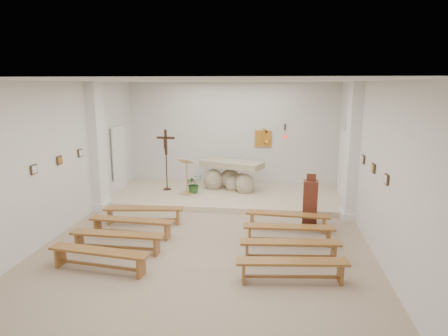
# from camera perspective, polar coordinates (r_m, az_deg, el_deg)

# --- Properties ---
(ground) EXTENTS (7.00, 10.00, 0.00)m
(ground) POSITION_cam_1_polar(r_m,az_deg,el_deg) (9.04, -2.31, -10.43)
(ground) COLOR tan
(ground) RESTS_ON ground
(wall_left) EXTENTS (0.02, 10.00, 3.50)m
(wall_left) POSITION_cam_1_polar(r_m,az_deg,el_deg) (9.73, -23.14, 0.98)
(wall_left) COLOR silver
(wall_left) RESTS_ON ground
(wall_right) EXTENTS (0.02, 10.00, 3.50)m
(wall_right) POSITION_cam_1_polar(r_m,az_deg,el_deg) (8.66, 20.99, -0.10)
(wall_right) COLOR silver
(wall_right) RESTS_ON ground
(wall_back) EXTENTS (7.00, 0.02, 3.50)m
(wall_back) POSITION_cam_1_polar(r_m,az_deg,el_deg) (13.41, 1.14, 4.72)
(wall_back) COLOR silver
(wall_back) RESTS_ON ground
(ceiling) EXTENTS (7.00, 10.00, 0.02)m
(ceiling) POSITION_cam_1_polar(r_m,az_deg,el_deg) (8.35, -2.52, 12.29)
(ceiling) COLOR silver
(ceiling) RESTS_ON wall_back
(sanctuary_platform) EXTENTS (6.98, 3.00, 0.15)m
(sanctuary_platform) POSITION_cam_1_polar(r_m,az_deg,el_deg) (12.29, 0.37, -3.93)
(sanctuary_platform) COLOR beige
(sanctuary_platform) RESTS_ON ground
(pilaster_left) EXTENTS (0.26, 0.55, 3.50)m
(pilaster_left) POSITION_cam_1_polar(r_m,az_deg,el_deg) (11.42, -17.62, 2.89)
(pilaster_left) COLOR white
(pilaster_left) RESTS_ON ground
(pilaster_right) EXTENTS (0.26, 0.55, 3.50)m
(pilaster_right) POSITION_cam_1_polar(r_m,az_deg,el_deg) (10.56, 17.85, 2.17)
(pilaster_right) COLOR white
(pilaster_right) RESTS_ON ground
(gold_wall_relief) EXTENTS (0.55, 0.04, 0.55)m
(gold_wall_relief) POSITION_cam_1_polar(r_m,az_deg,el_deg) (13.32, 5.63, 4.18)
(gold_wall_relief) COLOR gold
(gold_wall_relief) RESTS_ON wall_back
(sanctuary_lamp) EXTENTS (0.11, 0.36, 0.44)m
(sanctuary_lamp) POSITION_cam_1_polar(r_m,az_deg,el_deg) (13.05, 8.70, 4.65)
(sanctuary_lamp) COLOR black
(sanctuary_lamp) RESTS_ON wall_back
(station_frame_left_front) EXTENTS (0.03, 0.20, 0.20)m
(station_frame_left_front) POSITION_cam_1_polar(r_m,az_deg,el_deg) (9.05, -25.52, -0.18)
(station_frame_left_front) COLOR #42311D
(station_frame_left_front) RESTS_ON wall_left
(station_frame_left_mid) EXTENTS (0.03, 0.20, 0.20)m
(station_frame_left_mid) POSITION_cam_1_polar(r_m,az_deg,el_deg) (9.89, -22.45, 1.03)
(station_frame_left_mid) COLOR #42311D
(station_frame_left_mid) RESTS_ON wall_left
(station_frame_left_rear) EXTENTS (0.03, 0.20, 0.20)m
(station_frame_left_rear) POSITION_cam_1_polar(r_m,az_deg,el_deg) (10.76, -19.85, 2.04)
(station_frame_left_rear) COLOR #42311D
(station_frame_left_rear) RESTS_ON wall_left
(station_frame_right_front) EXTENTS (0.03, 0.20, 0.20)m
(station_frame_right_front) POSITION_cam_1_polar(r_m,az_deg,el_deg) (7.91, 22.18, -1.51)
(station_frame_right_front) COLOR #42311D
(station_frame_right_front) RESTS_ON wall_right
(station_frame_right_mid) EXTENTS (0.03, 0.20, 0.20)m
(station_frame_right_mid) POSITION_cam_1_polar(r_m,az_deg,el_deg) (8.86, 20.56, -0.02)
(station_frame_right_mid) COLOR #42311D
(station_frame_right_mid) RESTS_ON wall_right
(station_frame_right_rear) EXTENTS (0.03, 0.20, 0.20)m
(station_frame_right_rear) POSITION_cam_1_polar(r_m,az_deg,el_deg) (9.81, 19.25, 1.19)
(station_frame_right_rear) COLOR #42311D
(station_frame_right_rear) RESTS_ON wall_right
(radiator_left) EXTENTS (0.10, 0.85, 0.52)m
(radiator_left) POSITION_cam_1_polar(r_m,az_deg,el_deg) (12.37, -16.10, -3.37)
(radiator_left) COLOR silver
(radiator_left) RESTS_ON ground
(radiator_right) EXTENTS (0.10, 0.85, 0.52)m
(radiator_right) POSITION_cam_1_polar(r_m,az_deg,el_deg) (11.57, 17.06, -4.49)
(radiator_right) COLOR silver
(radiator_right) RESTS_ON ground
(altar) EXTENTS (2.08, 1.41, 1.00)m
(altar) POSITION_cam_1_polar(r_m,az_deg,el_deg) (12.61, 1.03, -1.36)
(altar) COLOR beige
(altar) RESTS_ON sanctuary_platform
(lectern) EXTENTS (0.47, 0.42, 1.12)m
(lectern) POSITION_cam_1_polar(r_m,az_deg,el_deg) (12.05, -5.37, -1.21)
(lectern) COLOR tan
(lectern) RESTS_ON sanctuary_platform
(crucifix_stand) EXTENTS (0.58, 0.25, 1.91)m
(crucifix_stand) POSITION_cam_1_polar(r_m,az_deg,el_deg) (12.55, -8.27, 1.80)
(crucifix_stand) COLOR #361A11
(crucifix_stand) RESTS_ON sanctuary_platform
(potted_plant) EXTENTS (0.68, 0.66, 0.57)m
(potted_plant) POSITION_cam_1_polar(r_m,az_deg,el_deg) (12.26, -4.32, -2.26)
(potted_plant) COLOR #285522
(potted_plant) RESTS_ON sanctuary_platform
(donation_pedestal) EXTENTS (0.38, 0.38, 1.30)m
(donation_pedestal) POSITION_cam_1_polar(r_m,az_deg,el_deg) (10.07, 12.21, -4.86)
(donation_pedestal) COLOR brown
(donation_pedestal) RESTS_ON ground
(bench_left_front) EXTENTS (1.99, 0.55, 0.42)m
(bench_left_front) POSITION_cam_1_polar(r_m,az_deg,el_deg) (10.20, -11.37, -6.14)
(bench_left_front) COLOR #915A2A
(bench_left_front) RESTS_ON ground
(bench_right_front) EXTENTS (1.98, 0.44, 0.42)m
(bench_right_front) POSITION_cam_1_polar(r_m,az_deg,el_deg) (9.71, 9.08, -7.00)
(bench_right_front) COLOR #915A2A
(bench_right_front) RESTS_ON ground
(bench_left_second) EXTENTS (1.98, 0.44, 0.42)m
(bench_left_second) POSITION_cam_1_polar(r_m,az_deg,el_deg) (9.43, -13.04, -7.73)
(bench_left_second) COLOR #915A2A
(bench_left_second) RESTS_ON ground
(bench_right_second) EXTENTS (1.98, 0.39, 0.42)m
(bench_right_second) POSITION_cam_1_polar(r_m,az_deg,el_deg) (8.89, 9.24, -8.81)
(bench_right_second) COLOR #915A2A
(bench_right_second) RESTS_ON ground
(bench_left_third) EXTENTS (1.97, 0.36, 0.42)m
(bench_left_third) POSITION_cam_1_polar(r_m,az_deg,el_deg) (8.68, -15.02, -9.60)
(bench_left_third) COLOR #915A2A
(bench_left_third) RESTS_ON ground
(bench_right_third) EXTENTS (1.99, 0.49, 0.42)m
(bench_right_third) POSITION_cam_1_polar(r_m,az_deg,el_deg) (8.09, 9.45, -10.98)
(bench_right_third) COLOR #915A2A
(bench_right_third) RESTS_ON ground
(bench_left_fourth) EXTENTS (1.99, 0.58, 0.42)m
(bench_left_fourth) POSITION_cam_1_polar(r_m,az_deg,el_deg) (7.95, -17.40, -11.81)
(bench_left_fourth) COLOR #915A2A
(bench_left_fourth) RESTS_ON ground
(bench_right_fourth) EXTENTS (1.99, 0.52, 0.42)m
(bench_right_fourth) POSITION_cam_1_polar(r_m,az_deg,el_deg) (7.30, 9.70, -13.62)
(bench_right_fourth) COLOR #915A2A
(bench_right_fourth) RESTS_ON ground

